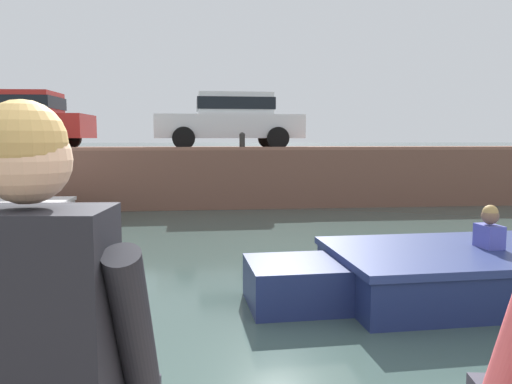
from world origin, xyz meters
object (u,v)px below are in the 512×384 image
object	(u,v)px
car_leftmost_red	(15,118)
car_left_inner_white	(231,119)
mooring_bollard_mid	(242,141)
person_seated_left	(44,348)

from	to	relation	value
car_leftmost_red	car_left_inner_white	size ratio (longest dim) A/B	1.00
mooring_bollard_mid	person_seated_left	size ratio (longest dim) A/B	0.46
car_left_inner_white	mooring_bollard_mid	size ratio (longest dim) A/B	9.23
car_leftmost_red	car_left_inner_white	xyz separation A→B (m)	(5.83, 0.00, 0.00)
car_leftmost_red	person_seated_left	world-z (taller)	car_leftmost_red
car_leftmost_red	car_left_inner_white	distance (m)	5.83
mooring_bollard_mid	person_seated_left	xyz separation A→B (m)	(-1.36, -11.36, -0.45)
mooring_bollard_mid	person_seated_left	bearing A→B (deg)	-96.83
car_left_inner_white	mooring_bollard_mid	world-z (taller)	car_left_inner_white
car_leftmost_red	car_left_inner_white	world-z (taller)	same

